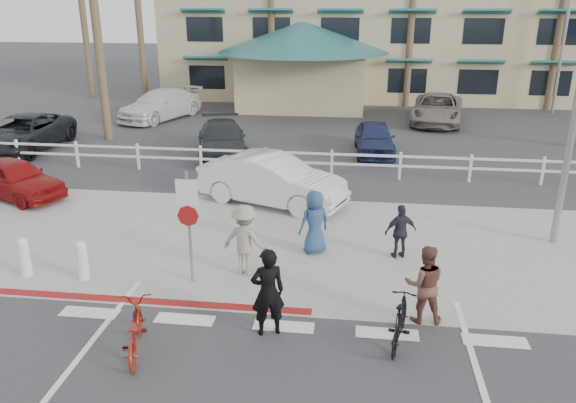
# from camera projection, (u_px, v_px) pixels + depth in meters

# --- Properties ---
(ground) EXTENTS (140.00, 140.00, 0.00)m
(ground) POSITION_uv_depth(u_px,v_px,m) (279.00, 345.00, 10.43)
(ground) COLOR #333335
(sidewalk_plaza) EXTENTS (22.00, 7.00, 0.01)m
(sidewalk_plaza) POSITION_uv_depth(u_px,v_px,m) (304.00, 245.00, 14.62)
(sidewalk_plaza) COLOR gray
(sidewalk_plaza) RESTS_ON ground
(cross_street) EXTENTS (40.00, 5.00, 0.01)m
(cross_street) POSITION_uv_depth(u_px,v_px,m) (316.00, 195.00, 18.35)
(cross_street) COLOR #333335
(cross_street) RESTS_ON ground
(parking_lot) EXTENTS (50.00, 16.00, 0.01)m
(parking_lot) POSITION_uv_depth(u_px,v_px,m) (332.00, 130.00, 27.20)
(parking_lot) COLOR #333335
(parking_lot) RESTS_ON ground
(curb_red) EXTENTS (7.00, 0.25, 0.02)m
(curb_red) POSITION_uv_depth(u_px,v_px,m) (148.00, 301.00, 11.90)
(curb_red) COLOR maroon
(curb_red) RESTS_ON ground
(rail_fence) EXTENTS (29.40, 0.16, 1.00)m
(rail_fence) POSITION_uv_depth(u_px,v_px,m) (335.00, 164.00, 19.98)
(rail_fence) COLOR silver
(rail_fence) RESTS_ON ground
(building) EXTENTS (28.00, 16.00, 11.30)m
(building) POSITION_uv_depth(u_px,v_px,m) (375.00, 4.00, 37.15)
(building) COLOR #C8B689
(building) RESTS_ON ground
(sign_post) EXTENTS (0.50, 0.10, 2.90)m
(sign_post) POSITION_uv_depth(u_px,v_px,m) (189.00, 222.00, 12.25)
(sign_post) COLOR gray
(sign_post) RESTS_ON ground
(bollard_0) EXTENTS (0.26, 0.26, 0.95)m
(bollard_0) POSITION_uv_depth(u_px,v_px,m) (82.00, 260.00, 12.70)
(bollard_0) COLOR silver
(bollard_0) RESTS_ON ground
(bollard_1) EXTENTS (0.26, 0.26, 0.95)m
(bollard_1) POSITION_uv_depth(u_px,v_px,m) (24.00, 257.00, 12.86)
(bollard_1) COLOR silver
(bollard_1) RESTS_ON ground
(streetlight_1) EXTENTS (0.60, 2.00, 9.50)m
(streetlight_1) POSITION_uv_depth(u_px,v_px,m) (566.00, 24.00, 29.75)
(streetlight_1) COLOR gray
(streetlight_1) RESTS_ON ground
(bike_red) EXTENTS (1.07, 1.85, 0.92)m
(bike_red) POSITION_uv_depth(u_px,v_px,m) (134.00, 330.00, 10.06)
(bike_red) COLOR maroon
(bike_red) RESTS_ON ground
(rider_red) EXTENTS (0.76, 0.63, 1.77)m
(rider_red) POSITION_uv_depth(u_px,v_px,m) (268.00, 292.00, 10.49)
(rider_red) COLOR black
(rider_red) RESTS_ON ground
(bike_black) EXTENTS (0.78, 1.64, 0.95)m
(bike_black) POSITION_uv_depth(u_px,v_px,m) (400.00, 321.00, 10.30)
(bike_black) COLOR black
(bike_black) RESTS_ON ground
(rider_black) EXTENTS (0.82, 0.65, 1.62)m
(rider_black) POSITION_uv_depth(u_px,v_px,m) (424.00, 284.00, 10.94)
(rider_black) COLOR brown
(rider_black) RESTS_ON ground
(pedestrian_a) EXTENTS (1.21, 0.87, 1.70)m
(pedestrian_a) POSITION_uv_depth(u_px,v_px,m) (245.00, 240.00, 12.82)
(pedestrian_a) COLOR gray
(pedestrian_a) RESTS_ON ground
(pedestrian_child) EXTENTS (0.88, 0.58, 1.38)m
(pedestrian_child) POSITION_uv_depth(u_px,v_px,m) (401.00, 232.00, 13.70)
(pedestrian_child) COLOR #25252E
(pedestrian_child) RESTS_ON ground
(pedestrian_b) EXTENTS (0.95, 0.87, 1.63)m
(pedestrian_b) POSITION_uv_depth(u_px,v_px,m) (314.00, 222.00, 13.93)
(pedestrian_b) COLOR navy
(pedestrian_b) RESTS_ON ground
(car_white_sedan) EXTENTS (4.91, 3.11, 1.53)m
(car_white_sedan) POSITION_uv_depth(u_px,v_px,m) (272.00, 180.00, 17.32)
(car_white_sedan) COLOR silver
(car_white_sedan) RESTS_ON ground
(car_red_compact) EXTENTS (4.00, 2.86, 1.26)m
(car_red_compact) POSITION_uv_depth(u_px,v_px,m) (14.00, 178.00, 17.94)
(car_red_compact) COLOR maroon
(car_red_compact) RESTS_ON ground
(lot_car_0) EXTENTS (2.48, 5.29, 1.46)m
(lot_car_0) POSITION_uv_depth(u_px,v_px,m) (23.00, 133.00, 23.43)
(lot_car_0) COLOR black
(lot_car_0) RESTS_ON ground
(lot_car_1) EXTENTS (3.04, 4.98, 1.35)m
(lot_car_1) POSITION_uv_depth(u_px,v_px,m) (222.00, 140.00, 22.64)
(lot_car_1) COLOR #23272A
(lot_car_1) RESTS_ON ground
(lot_car_2) EXTENTS (1.74, 3.89, 1.30)m
(lot_car_2) POSITION_uv_depth(u_px,v_px,m) (374.00, 138.00, 22.99)
(lot_car_2) COLOR navy
(lot_car_2) RESTS_ON ground
(lot_car_4) EXTENTS (3.87, 5.61, 1.51)m
(lot_car_4) POSITION_uv_depth(u_px,v_px,m) (160.00, 105.00, 29.56)
(lot_car_4) COLOR white
(lot_car_4) RESTS_ON ground
(lot_car_5) EXTENTS (3.26, 5.58, 1.46)m
(lot_car_5) POSITION_uv_depth(u_px,v_px,m) (437.00, 109.00, 28.59)
(lot_car_5) COLOR gray
(lot_car_5) RESTS_ON ground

